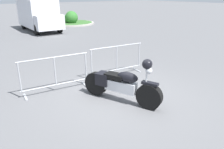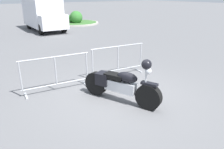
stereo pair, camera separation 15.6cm
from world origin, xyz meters
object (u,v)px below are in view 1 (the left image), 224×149
Objects in this scene: motorcycle at (121,84)px; crowd_barrier_near at (55,74)px; delivery_van at (39,14)px; crowd_barrier_far at (117,60)px.

motorcycle is 1.08× the size of crowd_barrier_near.
delivery_van is at bearing 147.12° from motorcycle.
motorcycle is at bearing -8.96° from delivery_van.
delivery_van is (1.27, 11.35, 0.69)m from crowd_barrier_far.
crowd_barrier_far is (2.29, 0.00, 0.00)m from crowd_barrier_near.
crowd_barrier_near is at bearing -167.71° from motorcycle.
delivery_van is (2.42, 13.01, 0.75)m from motorcycle.
motorcycle reaches higher than crowd_barrier_near.
delivery_van is at bearing 83.61° from crowd_barrier_far.
delivery_van is (3.56, 11.35, 0.69)m from crowd_barrier_near.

